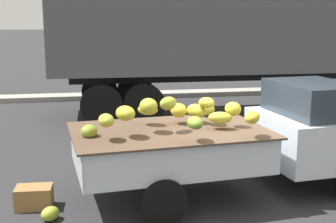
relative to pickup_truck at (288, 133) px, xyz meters
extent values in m
plane|color=#28282B|center=(-0.84, -0.06, -0.89)|extent=(220.00, 220.00, 0.00)
cube|color=gray|center=(-0.84, 9.03, -0.81)|extent=(80.00, 0.80, 0.16)
cube|color=silver|center=(0.63, 0.06, -0.10)|extent=(2.17, 1.92, 0.78)
cube|color=#28333D|center=(0.43, 0.04, 0.55)|extent=(1.25, 1.63, 0.52)
cube|color=silver|center=(-2.00, -0.20, -0.31)|extent=(2.92, 2.00, 0.08)
cube|color=silver|center=(-2.08, 0.64, -0.05)|extent=(2.76, 0.32, 0.44)
cube|color=silver|center=(-1.92, -1.04, -0.05)|extent=(2.76, 0.32, 0.44)
cube|color=silver|center=(-0.65, -0.06, -0.05)|extent=(0.22, 1.73, 0.44)
cube|color=silver|center=(-3.35, -0.33, -0.05)|extent=(0.22, 1.73, 0.44)
cube|color=#B21914|center=(-2.08, 0.67, -0.09)|extent=(2.64, 0.27, 0.07)
cube|color=brown|center=(-2.00, -0.20, 0.18)|extent=(3.05, 2.13, 0.03)
ellipsoid|color=gold|center=(-1.25, -0.31, 0.37)|extent=(0.40, 0.31, 0.18)
ellipsoid|color=#A6AD2F|center=(-2.27, 0.17, 0.43)|extent=(0.42, 0.42, 0.16)
ellipsoid|color=olive|center=(-3.18, -0.39, 0.27)|extent=(0.28, 0.30, 0.19)
ellipsoid|color=gold|center=(-2.68, -0.51, 0.53)|extent=(0.33, 0.41, 0.21)
ellipsoid|color=#A6B032|center=(-1.20, 0.60, 0.32)|extent=(0.34, 0.36, 0.21)
ellipsoid|color=olive|center=(-1.78, -0.91, 0.45)|extent=(0.23, 0.37, 0.17)
ellipsoid|color=gold|center=(-1.78, 0.15, 0.41)|extent=(0.32, 0.36, 0.22)
ellipsoid|color=#9BA129|center=(-2.04, -0.31, 0.62)|extent=(0.37, 0.38, 0.19)
ellipsoid|color=gold|center=(-0.95, -0.83, 0.48)|extent=(0.34, 0.40, 0.18)
ellipsoid|color=gold|center=(-1.50, 0.17, 0.39)|extent=(0.38, 0.44, 0.22)
ellipsoid|color=gold|center=(-1.01, -0.19, 0.47)|extent=(0.33, 0.34, 0.22)
ellipsoid|color=gold|center=(-2.32, -0.30, 0.58)|extent=(0.28, 0.33, 0.24)
ellipsoid|color=gold|center=(-1.37, 0.03, 0.54)|extent=(0.27, 0.30, 0.17)
ellipsoid|color=#ABB332|center=(-2.95, -0.63, 0.47)|extent=(0.24, 0.33, 0.18)
cylinder|color=black|center=(0.59, 0.90, -0.57)|extent=(0.66, 0.26, 0.64)
cylinder|color=black|center=(-2.41, 0.60, -0.57)|extent=(0.66, 0.26, 0.64)
cylinder|color=black|center=(-2.24, -1.06, -0.57)|extent=(0.66, 0.26, 0.64)
cube|color=#4C5156|center=(1.88, 5.92, 1.71)|extent=(12.04, 2.69, 2.70)
cube|color=black|center=(1.88, 5.92, 0.21)|extent=(11.04, 0.58, 0.30)
cylinder|color=black|center=(-1.70, 7.17, -0.35)|extent=(1.08, 0.32, 1.08)
cylinder|color=black|center=(-1.73, 4.77, -0.35)|extent=(1.08, 0.32, 1.08)
cylinder|color=black|center=(-2.78, 7.19, -0.35)|extent=(1.08, 0.32, 1.08)
cylinder|color=black|center=(-2.81, 4.79, -0.35)|extent=(1.08, 0.32, 1.08)
ellipsoid|color=#96A32D|center=(-3.74, -0.68, -0.79)|extent=(0.34, 0.36, 0.19)
cube|color=olive|center=(-4.00, -0.19, -0.73)|extent=(0.54, 0.39, 0.32)
camera|label=1|loc=(-3.22, -6.72, 1.82)|focal=49.05mm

